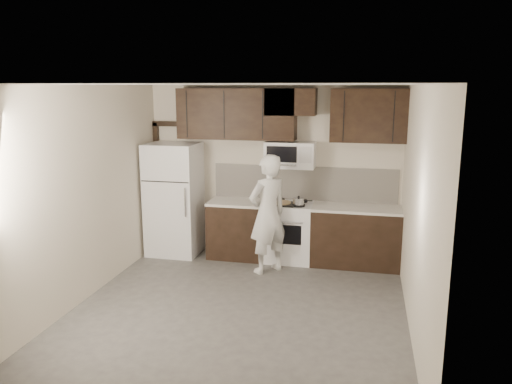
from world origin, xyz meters
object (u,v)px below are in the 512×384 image
(microwave, at_px, (290,155))
(refrigerator, at_px, (174,199))
(person, at_px, (268,214))
(stove, at_px, (288,231))

(microwave, xyz_separation_m, refrigerator, (-1.85, -0.17, -0.75))
(refrigerator, bearing_deg, person, -17.56)
(refrigerator, bearing_deg, microwave, 5.15)
(person, bearing_deg, stove, -157.90)
(microwave, bearing_deg, person, -106.96)
(stove, height_order, microwave, microwave)
(microwave, xyz_separation_m, person, (-0.21, -0.69, -0.78))
(stove, relative_size, person, 0.54)
(microwave, distance_m, person, 1.06)
(microwave, distance_m, refrigerator, 2.00)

